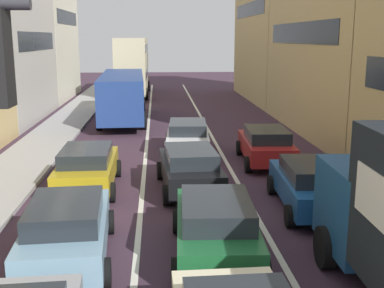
% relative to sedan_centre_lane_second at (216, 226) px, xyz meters
% --- Properties ---
extents(sidewalk_left, '(2.60, 64.00, 0.14)m').
position_rel_sedan_centre_lane_second_xyz_m(sidewalk_left, '(-6.88, 13.35, -0.73)').
color(sidewalk_left, '#9F9F9F').
rests_on(sidewalk_left, ground).
extents(lane_stripe_left, '(0.16, 60.00, 0.01)m').
position_rel_sedan_centre_lane_second_xyz_m(lane_stripe_left, '(-1.88, 13.35, -0.79)').
color(lane_stripe_left, silver).
rests_on(lane_stripe_left, ground).
extents(lane_stripe_right, '(0.16, 60.00, 0.01)m').
position_rel_sedan_centre_lane_second_xyz_m(lane_stripe_right, '(1.52, 13.35, -0.79)').
color(lane_stripe_right, silver).
rests_on(lane_stripe_right, ground).
extents(building_row_right, '(7.20, 43.90, 13.60)m').
position_rel_sedan_centre_lane_second_xyz_m(building_row_right, '(9.72, 18.26, 4.69)').
color(building_row_right, tan).
rests_on(building_row_right, ground).
extents(sedan_centre_lane_second, '(2.22, 4.38, 1.49)m').
position_rel_sedan_centre_lane_second_xyz_m(sedan_centre_lane_second, '(0.00, 0.00, 0.00)').
color(sedan_centre_lane_second, '#19592D').
rests_on(sedan_centre_lane_second, ground).
extents(wagon_left_lane_second, '(2.28, 4.41, 1.49)m').
position_rel_sedan_centre_lane_second_xyz_m(wagon_left_lane_second, '(-3.46, 0.08, 0.00)').
color(wagon_left_lane_second, '#759EB7').
rests_on(wagon_left_lane_second, ground).
extents(hatchback_centre_lane_third, '(2.27, 4.40, 1.49)m').
position_rel_sedan_centre_lane_second_xyz_m(hatchback_centre_lane_third, '(-0.26, 5.26, 0.00)').
color(hatchback_centre_lane_third, black).
rests_on(hatchback_centre_lane_third, ground).
extents(sedan_left_lane_third, '(2.10, 4.32, 1.49)m').
position_rel_sedan_centre_lane_second_xyz_m(sedan_left_lane_third, '(-3.75, 5.62, 0.00)').
color(sedan_left_lane_third, '#B29319').
rests_on(sedan_left_lane_third, ground).
extents(coupe_centre_lane_fourth, '(2.28, 4.40, 1.49)m').
position_rel_sedan_centre_lane_second_xyz_m(coupe_centre_lane_fourth, '(0.00, 10.63, 0.00)').
color(coupe_centre_lane_fourth, silver).
rests_on(coupe_centre_lane_fourth, ground).
extents(sedan_right_lane_behind_truck, '(2.25, 4.39, 1.49)m').
position_rel_sedan_centre_lane_second_xyz_m(sedan_right_lane_behind_truck, '(3.27, 3.10, 0.00)').
color(sedan_right_lane_behind_truck, '#194C8C').
rests_on(sedan_right_lane_behind_truck, ground).
extents(wagon_right_lane_far, '(2.22, 4.38, 1.49)m').
position_rel_sedan_centre_lane_second_xyz_m(wagon_right_lane_far, '(3.12, 8.70, 0.00)').
color(wagon_right_lane_far, '#A51E1E').
rests_on(wagon_right_lane_far, ground).
extents(bus_mid_queue_primary, '(3.10, 10.59, 2.90)m').
position_rel_sedan_centre_lane_second_xyz_m(bus_mid_queue_primary, '(-3.47, 19.86, 0.96)').
color(bus_mid_queue_primary, navy).
rests_on(bus_mid_queue_primary, ground).
extents(bus_far_queue_secondary, '(2.82, 10.51, 5.06)m').
position_rel_sedan_centre_lane_second_xyz_m(bus_far_queue_secondary, '(-3.46, 33.30, 2.03)').
color(bus_far_queue_secondary, '#BFB793').
rests_on(bus_far_queue_secondary, ground).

